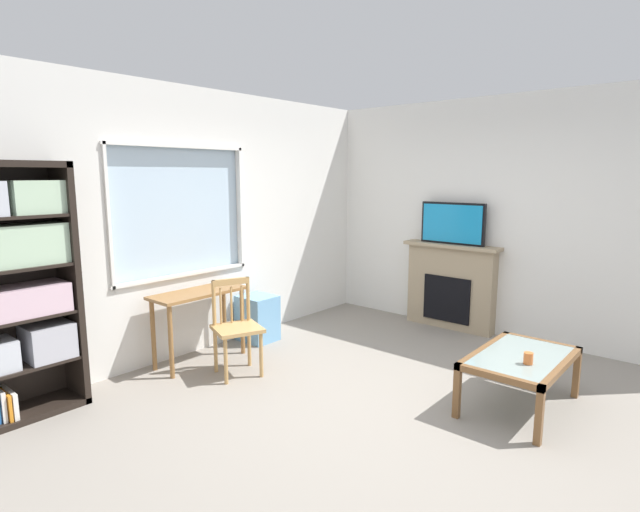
# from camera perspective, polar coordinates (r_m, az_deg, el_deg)

# --- Properties ---
(ground) EXTENTS (5.92, 5.51, 0.02)m
(ground) POSITION_cam_1_polar(r_m,az_deg,el_deg) (4.28, 6.31, -16.89)
(ground) COLOR gray
(wall_back_with_window) EXTENTS (4.92, 0.15, 2.76)m
(wall_back_with_window) POSITION_cam_1_polar(r_m,az_deg,el_deg) (5.47, -13.07, 3.73)
(wall_back_with_window) COLOR white
(wall_back_with_window) RESTS_ON ground
(wall_right) EXTENTS (0.12, 4.71, 2.76)m
(wall_right) POSITION_cam_1_polar(r_m,az_deg,el_deg) (6.11, 20.05, 4.13)
(wall_right) COLOR white
(wall_right) RESTS_ON ground
(bookshelf) EXTENTS (0.90, 0.38, 1.98)m
(bookshelf) POSITION_cam_1_polar(r_m,az_deg,el_deg) (4.41, -32.03, -2.90)
(bookshelf) COLOR black
(bookshelf) RESTS_ON ground
(desk_under_window) EXTENTS (0.96, 0.40, 0.73)m
(desk_under_window) POSITION_cam_1_polar(r_m,az_deg,el_deg) (5.11, -13.78, -5.39)
(desk_under_window) COLOR olive
(desk_under_window) RESTS_ON ground
(wooden_chair) EXTENTS (0.54, 0.52, 0.90)m
(wooden_chair) POSITION_cam_1_polar(r_m,az_deg,el_deg) (4.78, -9.64, -7.98)
(wooden_chair) COLOR tan
(wooden_chair) RESTS_ON ground
(plastic_drawer_unit) EXTENTS (0.35, 0.40, 0.52)m
(plastic_drawer_unit) POSITION_cam_1_polar(r_m,az_deg,el_deg) (5.73, -7.21, -7.09)
(plastic_drawer_unit) COLOR #72ADDB
(plastic_drawer_unit) RESTS_ON ground
(fireplace) EXTENTS (0.26, 1.19, 1.05)m
(fireplace) POSITION_cam_1_polar(r_m,az_deg,el_deg) (6.29, 14.79, -3.33)
(fireplace) COLOR tan
(fireplace) RESTS_ON ground
(tv) EXTENTS (0.06, 0.80, 0.50)m
(tv) POSITION_cam_1_polar(r_m,az_deg,el_deg) (6.16, 15.01, 3.65)
(tv) COLOR black
(tv) RESTS_ON fireplace
(coffee_table) EXTENTS (1.04, 0.66, 0.44)m
(coffee_table) POSITION_cam_1_polar(r_m,az_deg,el_deg) (4.39, 22.12, -11.26)
(coffee_table) COLOR #8C9E99
(coffee_table) RESTS_ON ground
(sippy_cup) EXTENTS (0.07, 0.07, 0.09)m
(sippy_cup) POSITION_cam_1_polar(r_m,az_deg,el_deg) (4.18, 22.86, -10.80)
(sippy_cup) COLOR orange
(sippy_cup) RESTS_ON coffee_table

